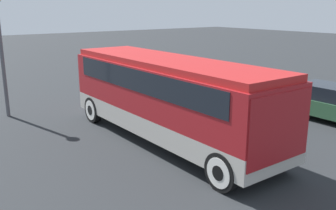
# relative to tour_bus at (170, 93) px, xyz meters

# --- Properties ---
(ground_plane) EXTENTS (120.00, 120.00, 0.00)m
(ground_plane) POSITION_rel_tour_bus_xyz_m (-0.10, -0.00, -1.82)
(ground_plane) COLOR #26282B
(tour_bus) EXTENTS (9.59, 2.62, 3.01)m
(tour_bus) POSITION_rel_tour_bus_xyz_m (0.00, 0.00, 0.00)
(tour_bus) COLOR #B7B2A8
(tour_bus) RESTS_ON ground_plane
(parked_car_near) EXTENTS (4.62, 1.94, 1.38)m
(parked_car_near) POSITION_rel_tour_bus_xyz_m (-4.32, 6.56, -1.12)
(parked_car_near) COLOR black
(parked_car_near) RESTS_ON ground_plane
(parked_car_mid) EXTENTS (4.13, 1.95, 1.51)m
(parked_car_mid) POSITION_rel_tour_bus_xyz_m (1.79, 7.21, -1.07)
(parked_car_mid) COLOR #2D5638
(parked_car_mid) RESTS_ON ground_plane
(lamp_post) EXTENTS (0.44, 0.44, 5.31)m
(lamp_post) POSITION_rel_tour_bus_xyz_m (-6.96, -3.82, 1.70)
(lamp_post) COLOR #515156
(lamp_post) RESTS_ON ground_plane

